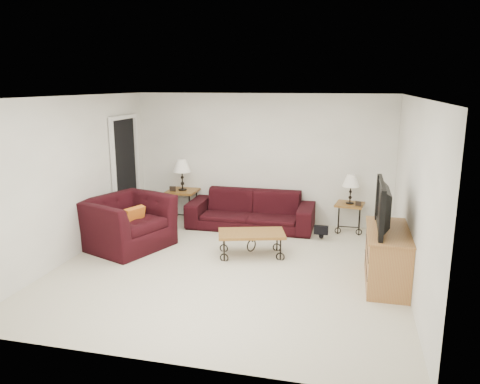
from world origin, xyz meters
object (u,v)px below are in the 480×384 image
object	(u,v)px
side_table_left	(183,205)
coffee_table	(251,244)
tv_stand	(387,257)
side_table_right	(349,218)
armchair	(127,223)
lamp_right	(351,189)
sofa	(251,210)
television	(389,206)
backpack	(322,225)
lamp_left	(182,175)

from	to	relation	value
side_table_left	coffee_table	xyz separation A→B (m)	(1.75, -1.63, -0.11)
side_table_left	tv_stand	xyz separation A→B (m)	(3.76, -2.23, 0.07)
side_table_right	tv_stand	bearing A→B (deg)	-76.83
side_table_right	armchair	world-z (taller)	armchair
lamp_right	side_table_left	bearing A→B (deg)	180.00
armchair	side_table_left	bearing A→B (deg)	10.31
sofa	side_table_left	distance (m)	1.44
coffee_table	television	distance (m)	2.27
lamp_right	backpack	xyz separation A→B (m)	(-0.46, -0.53, -0.56)
lamp_left	armchair	xyz separation A→B (m)	(-0.34, -1.72, -0.50)
armchair	tv_stand	distance (m)	4.14
side_table_right	lamp_left	size ratio (longest dim) A/B	0.87
side_table_left	tv_stand	distance (m)	4.38
armchair	lamp_left	bearing A→B (deg)	10.31
sofa	tv_stand	world-z (taller)	tv_stand
armchair	television	bearing A→B (deg)	-75.61
coffee_table	armchair	world-z (taller)	armchair
lamp_right	armchair	bearing A→B (deg)	-154.32
side_table_left	tv_stand	size ratio (longest dim) A/B	0.48
side_table_left	side_table_right	world-z (taller)	side_table_left
sofa	lamp_right	size ratio (longest dim) A/B	4.40
lamp_left	coffee_table	bearing A→B (deg)	-43.00
armchair	television	distance (m)	4.17
side_table_right	lamp_left	xyz separation A→B (m)	(-3.24, 0.00, 0.65)
side_table_left	tv_stand	bearing A→B (deg)	-30.70
side_table_left	coffee_table	world-z (taller)	side_table_left
lamp_left	backpack	distance (m)	2.91
lamp_right	sofa	bearing A→B (deg)	-174.34
sofa	lamp_right	distance (m)	1.88
tv_stand	lamp_right	bearing A→B (deg)	103.17
tv_stand	backpack	xyz separation A→B (m)	(-0.98, 1.70, -0.14)
sofa	side_table_right	world-z (taller)	sofa
side_table_left	armchair	world-z (taller)	armchair
lamp_left	lamp_right	xyz separation A→B (m)	(3.24, 0.00, -0.12)
armchair	television	size ratio (longest dim) A/B	1.14
television	tv_stand	bearing A→B (deg)	90.00
sofa	lamp_right	world-z (taller)	lamp_right
sofa	backpack	distance (m)	1.40
sofa	armchair	world-z (taller)	armchair
sofa	television	size ratio (longest dim) A/B	2.07
tv_stand	sofa	bearing A→B (deg)	138.70
backpack	side_table_right	bearing A→B (deg)	44.38
armchair	television	world-z (taller)	television
tv_stand	backpack	distance (m)	1.97
side_table_left	backpack	size ratio (longest dim) A/B	1.25
armchair	sofa	bearing A→B (deg)	-27.34
lamp_right	tv_stand	size ratio (longest dim) A/B	0.42
sofa	side_table_left	xyz separation A→B (m)	(-1.42, 0.18, -0.04)
side_table_left	backpack	xyz separation A→B (m)	(2.78, -0.53, -0.06)
side_table_right	lamp_right	bearing A→B (deg)	0.00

